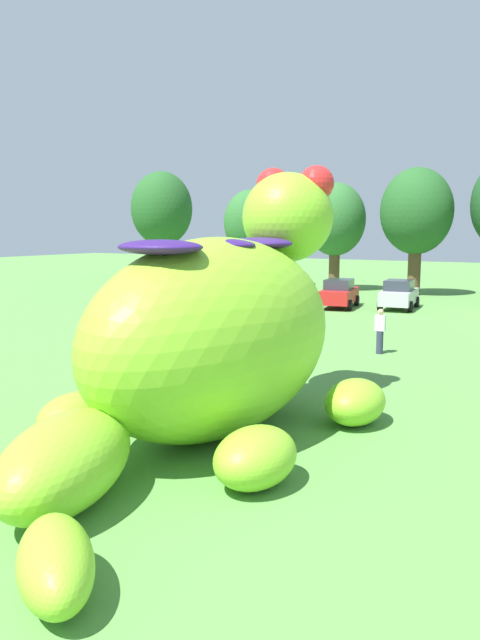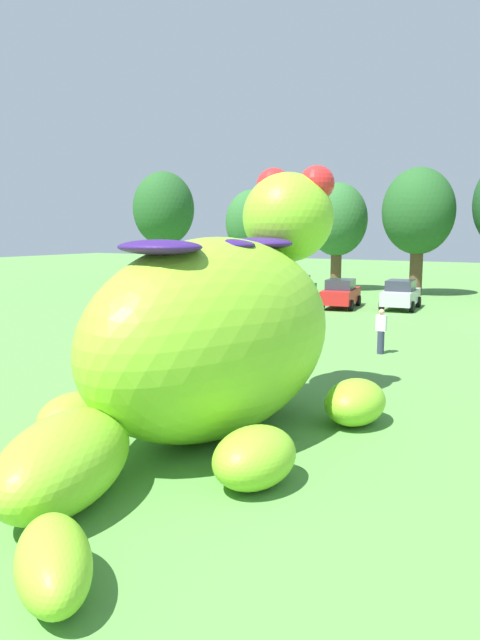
% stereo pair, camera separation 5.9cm
% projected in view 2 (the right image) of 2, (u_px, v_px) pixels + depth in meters
% --- Properties ---
extents(ground_plane, '(160.00, 160.00, 0.00)m').
position_uv_depth(ground_plane, '(203.00, 424.00, 14.85)').
color(ground_plane, '#568E42').
extents(giant_inflatable_creature, '(6.41, 12.32, 6.34)m').
position_uv_depth(giant_inflatable_creature, '(218.00, 333.00, 13.98)').
color(giant_inflatable_creature, '#8CD12D').
rests_on(giant_inflatable_creature, ground).
extents(car_orange, '(2.28, 4.26, 1.72)m').
position_uv_depth(car_orange, '(247.00, 287.00, 40.68)').
color(car_orange, orange).
rests_on(car_orange, ground).
extents(car_green, '(2.39, 4.31, 1.72)m').
position_uv_depth(car_green, '(295.00, 289.00, 39.69)').
color(car_green, '#1E7238').
rests_on(car_green, ground).
extents(car_red, '(2.49, 4.34, 1.72)m').
position_uv_depth(car_red, '(341.00, 293.00, 36.93)').
color(car_red, red).
rests_on(car_red, ground).
extents(car_silver, '(2.30, 4.27, 1.72)m').
position_uv_depth(car_silver, '(401.00, 295.00, 36.25)').
color(car_silver, '#B7BABF').
rests_on(car_silver, ground).
extents(tree_far_left, '(5.54, 5.54, 9.83)m').
position_uv_depth(tree_far_left, '(164.00, 210.00, 55.73)').
color(tree_far_left, brown).
rests_on(tree_far_left, ground).
extents(tree_left, '(4.45, 4.45, 7.91)m').
position_uv_depth(tree_left, '(253.00, 223.00, 50.78)').
color(tree_left, brown).
rests_on(tree_left, ground).
extents(tree_mid_left, '(4.61, 4.61, 8.19)m').
position_uv_depth(tree_mid_left, '(337.00, 220.00, 46.90)').
color(tree_mid_left, brown).
rests_on(tree_mid_left, ground).
extents(tree_centre_left, '(5.05, 5.05, 8.96)m').
position_uv_depth(tree_centre_left, '(418.00, 212.00, 43.25)').
color(tree_centre_left, brown).
rests_on(tree_centre_left, ground).
extents(spectator_near_inflatable, '(0.38, 0.26, 1.71)m').
position_uv_depth(spectator_near_inflatable, '(381.00, 332.00, 23.17)').
color(spectator_near_inflatable, '#2D334C').
rests_on(spectator_near_inflatable, ground).
extents(spectator_mid_field, '(0.38, 0.26, 1.71)m').
position_uv_depth(spectator_mid_field, '(235.00, 315.00, 27.59)').
color(spectator_mid_field, '#726656').
rests_on(spectator_mid_field, ground).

